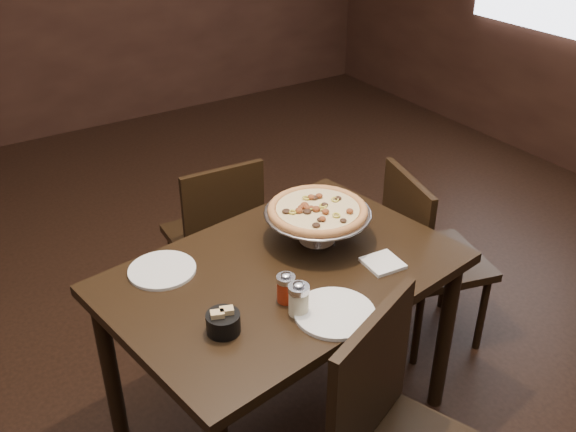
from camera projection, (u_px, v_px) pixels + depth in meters
room at (285, 85)px, 1.87m from camera, size 6.04×7.04×2.84m
dining_table at (284, 292)px, 2.25m from camera, size 1.30×0.97×0.74m
pizza_stand at (318, 210)px, 2.29m from camera, size 0.39×0.39×0.16m
parmesan_shaker at (299, 299)px, 1.97m from camera, size 0.07×0.07×0.12m
pepper_flake_shaker at (286, 288)px, 2.03m from camera, size 0.06×0.06×0.11m
packet_caddy at (223, 322)px, 1.91m from camera, size 0.10×0.10×0.08m
napkin_stack at (383, 263)px, 2.22m from camera, size 0.13×0.13×0.01m
plate_left at (162, 270)px, 2.19m from camera, size 0.23×0.23×0.01m
plate_near at (335, 313)px, 1.99m from camera, size 0.26×0.26×0.01m
serving_spatula at (323, 216)px, 2.26m from camera, size 0.17×0.17×0.02m
chair_far at (216, 232)px, 2.98m from camera, size 0.41×0.41×0.82m
chair_side at (425, 253)px, 2.80m from camera, size 0.49×0.49×0.85m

